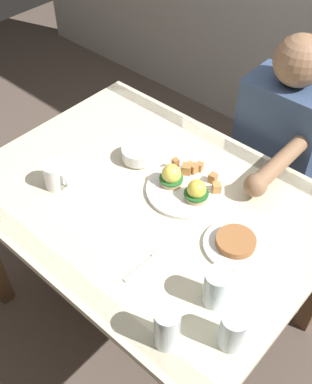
# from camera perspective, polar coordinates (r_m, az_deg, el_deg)

# --- Properties ---
(ground_plane) EXTENTS (6.00, 6.00, 0.00)m
(ground_plane) POSITION_cam_1_polar(r_m,az_deg,el_deg) (2.17, -0.63, -14.28)
(ground_plane) COLOR brown
(dining_table) EXTENTS (1.20, 0.90, 0.74)m
(dining_table) POSITION_cam_1_polar(r_m,az_deg,el_deg) (1.66, -0.80, -3.06)
(dining_table) COLOR beige
(dining_table) RESTS_ON ground_plane
(eggs_benedict_plate) EXTENTS (0.27, 0.27, 0.09)m
(eggs_benedict_plate) POSITION_cam_1_polar(r_m,az_deg,el_deg) (1.59, 3.61, 0.79)
(eggs_benedict_plate) COLOR white
(eggs_benedict_plate) RESTS_ON dining_table
(fruit_bowl) EXTENTS (0.12, 0.12, 0.05)m
(fruit_bowl) POSITION_cam_1_polar(r_m,az_deg,el_deg) (1.70, -2.25, 4.73)
(fruit_bowl) COLOR white
(fruit_bowl) RESTS_ON dining_table
(coffee_mug) EXTENTS (0.11, 0.08, 0.09)m
(coffee_mug) POSITION_cam_1_polar(r_m,az_deg,el_deg) (1.62, -12.30, 2.08)
(coffee_mug) COLOR white
(coffee_mug) RESTS_ON dining_table
(fork) EXTENTS (0.03, 0.16, 0.00)m
(fork) POSITION_cam_1_polar(r_m,az_deg,el_deg) (1.40, -1.22, -8.82)
(fork) COLOR silver
(fork) RESTS_ON dining_table
(water_glass_near) EXTENTS (0.07, 0.07, 0.12)m
(water_glass_near) POSITION_cam_1_polar(r_m,az_deg,el_deg) (1.30, 7.46, -11.85)
(water_glass_near) COLOR silver
(water_glass_near) RESTS_ON dining_table
(water_glass_far) EXTENTS (0.07, 0.07, 0.14)m
(water_glass_far) POSITION_cam_1_polar(r_m,az_deg,el_deg) (1.22, 1.36, -16.61)
(water_glass_far) COLOR silver
(water_glass_far) RESTS_ON dining_table
(water_glass_extra) EXTENTS (0.07, 0.07, 0.12)m
(water_glass_extra) POSITION_cam_1_polar(r_m,az_deg,el_deg) (1.24, 9.45, -16.69)
(water_glass_extra) COLOR silver
(water_glass_extra) RESTS_ON dining_table
(side_plate) EXTENTS (0.20, 0.20, 0.04)m
(side_plate) POSITION_cam_1_polar(r_m,az_deg,el_deg) (1.45, 9.78, -6.27)
(side_plate) COLOR white
(side_plate) RESTS_ON dining_table
(diner_person) EXTENTS (0.34, 0.54, 1.14)m
(diner_person) POSITION_cam_1_polar(r_m,az_deg,el_deg) (1.96, 14.57, 4.91)
(diner_person) COLOR #33333D
(diner_person) RESTS_ON ground_plane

